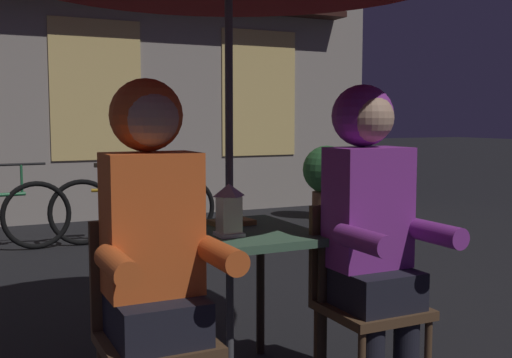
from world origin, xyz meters
The scene contains 9 objects.
cafe_table centered at (0.00, 0.00, 0.64)m, with size 0.72×0.72×0.74m.
lantern centered at (-0.05, -0.12, 0.86)m, with size 0.11×0.11×0.23m.
chair_left centered at (-0.48, -0.37, 0.49)m, with size 0.40×0.40×0.87m.
chair_right centered at (0.48, -0.37, 0.49)m, with size 0.40×0.40×0.87m.
person_left_hooded centered at (-0.48, -0.43, 0.85)m, with size 0.45×0.56×1.40m.
person_right_hooded centered at (0.48, -0.43, 0.85)m, with size 0.45×0.56×1.40m.
bicycle_third centered at (0.47, 3.56, 0.35)m, with size 1.67×0.26×0.84m.
book centered at (0.07, 0.15, 0.75)m, with size 0.20×0.14×0.02m, color olive.
potted_plant centered at (3.03, 3.98, 0.54)m, with size 0.60×0.60×0.92m.
Camera 1 is at (-1.10, -2.58, 1.25)m, focal length 43.42 mm.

